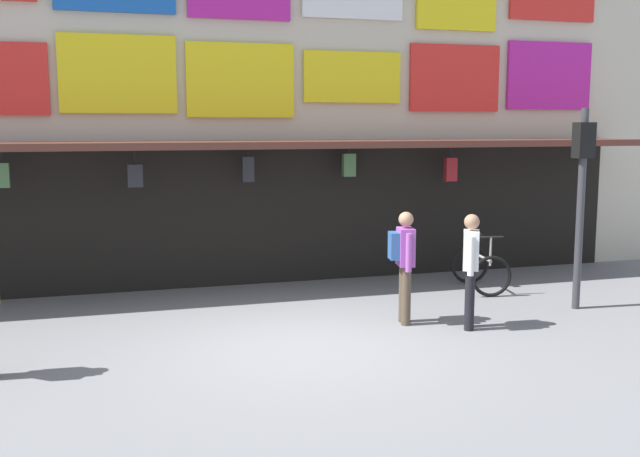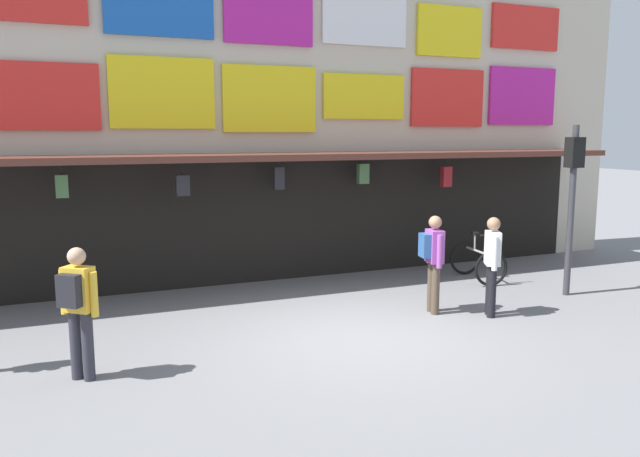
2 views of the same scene
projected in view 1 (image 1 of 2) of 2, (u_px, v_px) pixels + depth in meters
The scene contains 6 objects.
ground_plane at pixel (299, 346), 9.87m from camera, with size 80.00×80.00×0.00m, color slate.
shopfront at pixel (234, 69), 13.65m from camera, with size 18.00×2.60×8.00m.
traffic_light_far at pixel (582, 176), 11.58m from camera, with size 0.29×0.33×3.20m.
bicycle_parked at pixel (480, 268), 13.14m from camera, with size 0.89×1.25×1.05m.
pedestrian_in_purple at pixel (471, 265), 10.57m from camera, with size 0.36×0.48×1.68m.
pedestrian_in_red at pixel (404, 259), 10.84m from camera, with size 0.40×0.52×1.68m.
Camera 1 is at (-2.46, -9.24, 2.95)m, focal length 41.27 mm.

